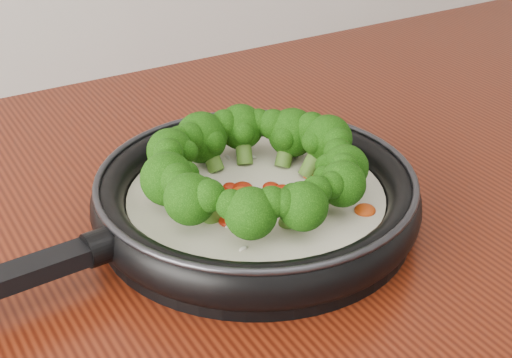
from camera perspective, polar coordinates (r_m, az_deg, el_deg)
skillet at (r=0.73m, az=-0.21°, el=-0.95°), size 0.51×0.34×0.09m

